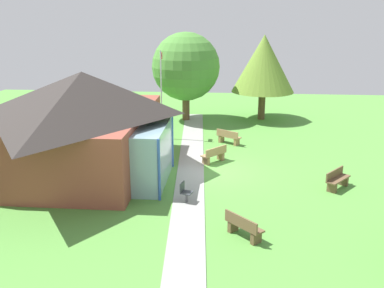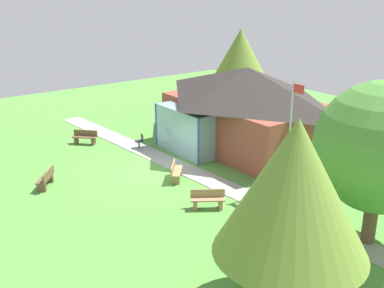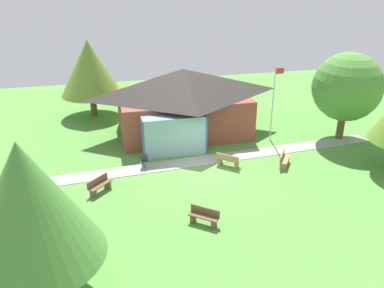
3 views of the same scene
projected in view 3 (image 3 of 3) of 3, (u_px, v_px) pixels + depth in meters
name	position (u px, v px, depth m)	size (l,w,h in m)	color
ground_plane	(207.00, 169.00, 24.28)	(44.00, 44.00, 0.00)	#54933D
pavilion	(183.00, 101.00, 28.69)	(10.20, 7.64, 4.81)	brown
footpath	(202.00, 161.00, 25.35)	(24.80, 1.30, 0.03)	#999993
flagpole	(274.00, 100.00, 27.37)	(0.64, 0.08, 5.33)	silver
bench_rear_near_path	(228.00, 160.00, 24.51)	(1.42, 1.32, 0.84)	#9E7A51
bench_mid_left	(100.00, 185.00, 21.69)	(1.38, 1.36, 0.84)	brown
bench_front_center	(204.00, 217.00, 18.96)	(1.45, 1.28, 0.84)	brown
bench_mid_right	(284.00, 160.00, 24.60)	(1.21, 1.48, 0.84)	#9E7A51
patio_chair_west	(144.00, 162.00, 24.29)	(0.54, 0.54, 0.86)	#33383D
tree_lawn_corner	(27.00, 203.00, 13.01)	(4.88, 4.88, 6.46)	brown
tree_east_hedge	(347.00, 87.00, 27.20)	(4.75, 4.75, 6.20)	brown
tree_behind_pavilion_left	(90.00, 68.00, 31.62)	(4.92, 4.92, 6.25)	brown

